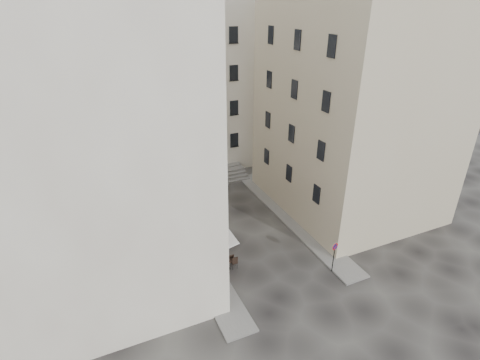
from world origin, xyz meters
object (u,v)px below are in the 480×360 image
bistro_table_b (224,261)px  pedestrian (219,219)px  no_parking_sign (334,252)px  bistro_table_a (227,263)px

bistro_table_b → pedestrian: pedestrian is taller
no_parking_sign → bistro_table_a: no_parking_sign is taller
no_parking_sign → bistro_table_b: (-6.65, 3.61, -1.22)m
pedestrian → bistro_table_b: bearing=46.4°
pedestrian → no_parking_sign: bearing=96.3°
bistro_table_a → bistro_table_b: size_ratio=1.09×
bistro_table_a → pedestrian: size_ratio=0.75×
bistro_table_a → pedestrian: pedestrian is taller
no_parking_sign → bistro_table_a: size_ratio=1.69×
bistro_table_a → bistro_table_b: bearing=96.8°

